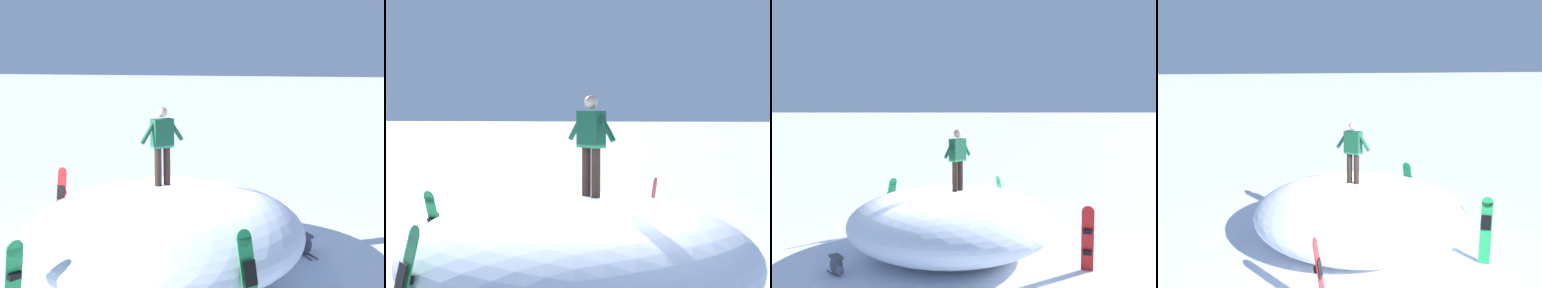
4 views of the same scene
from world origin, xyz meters
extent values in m
ellipsoid|color=white|center=(-0.38, 0.49, 0.85)|extent=(7.54, 7.50, 1.69)
cylinder|color=black|center=(-0.26, 0.68, 2.07)|extent=(0.14, 0.14, 0.76)
cylinder|color=black|center=(-0.11, 0.55, 2.07)|extent=(0.14, 0.14, 0.76)
cube|color=#195638|center=(-0.18, 0.62, 2.74)|extent=(0.46, 0.44, 0.57)
sphere|color=beige|center=(-0.18, 0.62, 3.15)|extent=(0.21, 0.21, 0.21)
cylinder|color=#195638|center=(-0.41, 0.82, 2.79)|extent=(0.33, 0.30, 0.47)
cylinder|color=#195638|center=(0.05, 0.42, 2.79)|extent=(0.33, 0.30, 0.47)
cylinder|color=#1E8C47|center=(-2.21, -1.35, 1.54)|extent=(0.24, 0.25, 0.26)
cube|color=black|center=(-2.34, -1.48, 1.04)|extent=(0.23, 0.23, 0.37)
cube|color=black|center=(-2.27, -1.41, 1.04)|extent=(0.20, 0.20, 0.12)
cube|color=#1E8C47|center=(-3.15, 2.02, 0.71)|extent=(0.40, 0.44, 1.43)
cylinder|color=#1E8C47|center=(-3.23, 1.87, 1.42)|extent=(0.27, 0.19, 0.26)
cube|color=black|center=(-3.15, 2.01, 0.97)|extent=(0.24, 0.18, 0.34)
cube|color=black|center=(-3.20, 1.93, 0.97)|extent=(0.21, 0.17, 0.12)
cube|color=black|center=(-3.14, 2.04, 0.45)|extent=(0.21, 0.17, 0.12)
cube|color=red|center=(0.97, 3.65, 0.73)|extent=(0.29, 0.34, 1.46)
cylinder|color=red|center=(1.07, 3.62, 1.45)|extent=(0.14, 0.29, 0.28)
cube|color=black|center=(0.98, 3.64, 0.99)|extent=(0.13, 0.24, 0.35)
cube|color=black|center=(1.05, 3.62, 0.99)|extent=(0.14, 0.21, 0.12)
cube|color=black|center=(0.98, 3.64, 0.47)|extent=(0.14, 0.21, 0.12)
camera|label=1|loc=(-8.90, -2.39, 4.14)|focal=44.48mm
camera|label=2|loc=(0.13, -7.08, 3.04)|focal=46.93mm
camera|label=3|loc=(11.28, 0.80, 4.03)|focal=42.77mm
camera|label=4|loc=(1.69, 10.96, 4.83)|focal=40.29mm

